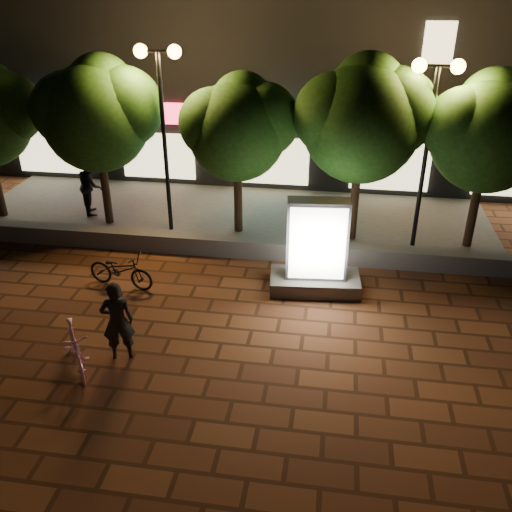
% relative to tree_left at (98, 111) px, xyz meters
% --- Properties ---
extents(ground, '(80.00, 80.00, 0.00)m').
position_rel_tree_left_xyz_m(ground, '(3.45, -5.46, -3.44)').
color(ground, brown).
rests_on(ground, ground).
extents(retaining_wall, '(16.00, 0.45, 0.50)m').
position_rel_tree_left_xyz_m(retaining_wall, '(3.45, -1.46, -3.19)').
color(retaining_wall, '#5F5D58').
rests_on(retaining_wall, ground).
extents(sidewalk, '(16.00, 5.00, 0.08)m').
position_rel_tree_left_xyz_m(sidewalk, '(3.45, 1.04, -3.40)').
color(sidewalk, '#5F5D58').
rests_on(sidewalk, ground).
extents(building_block, '(28.00, 8.12, 11.30)m').
position_rel_tree_left_xyz_m(building_block, '(3.44, 7.53, 1.55)').
color(building_block, black).
rests_on(building_block, ground).
extents(tree_left, '(3.60, 3.00, 4.89)m').
position_rel_tree_left_xyz_m(tree_left, '(0.00, 0.00, 0.00)').
color(tree_left, '#332213').
rests_on(tree_left, sidewalk).
extents(tree_mid, '(3.24, 2.70, 4.50)m').
position_rel_tree_left_xyz_m(tree_mid, '(4.00, -0.00, -0.23)').
color(tree_mid, '#332213').
rests_on(tree_mid, sidewalk).
extents(tree_right, '(3.72, 3.10, 5.07)m').
position_rel_tree_left_xyz_m(tree_right, '(7.30, 0.00, 0.12)').
color(tree_right, '#332213').
rests_on(tree_right, sidewalk).
extents(tree_far_right, '(3.48, 2.90, 4.76)m').
position_rel_tree_left_xyz_m(tree_far_right, '(10.50, -0.00, -0.08)').
color(tree_far_right, '#332213').
rests_on(tree_far_right, sidewalk).
extents(street_lamp_left, '(1.26, 0.36, 5.18)m').
position_rel_tree_left_xyz_m(street_lamp_left, '(1.95, -0.26, 0.58)').
color(street_lamp_left, black).
rests_on(street_lamp_left, sidewalk).
extents(street_lamp_right, '(1.26, 0.36, 4.98)m').
position_rel_tree_left_xyz_m(street_lamp_right, '(8.95, -0.26, 0.45)').
color(street_lamp_right, black).
rests_on(street_lamp_right, sidewalk).
extents(ad_kiosk, '(2.24, 1.26, 2.33)m').
position_rel_tree_left_xyz_m(ad_kiosk, '(6.35, -2.95, -2.50)').
color(ad_kiosk, '#5F5D58').
rests_on(ad_kiosk, ground).
extents(scooter_pink, '(1.30, 1.62, 0.99)m').
position_rel_tree_left_xyz_m(scooter_pink, '(1.97, -6.69, -2.95)').
color(scooter_pink, '#DD8CC8').
rests_on(scooter_pink, ground).
extents(rider, '(0.73, 0.60, 1.73)m').
position_rel_tree_left_xyz_m(rider, '(2.67, -6.20, -2.58)').
color(rider, black).
rests_on(rider, ground).
extents(scooter_parked, '(1.81, 0.91, 0.91)m').
position_rel_tree_left_xyz_m(scooter_parked, '(1.66, -3.53, -2.99)').
color(scooter_parked, black).
rests_on(scooter_parked, ground).
extents(pedestrian, '(0.98, 1.08, 1.81)m').
position_rel_tree_left_xyz_m(pedestrian, '(-0.83, 0.58, -2.46)').
color(pedestrian, black).
rests_on(pedestrian, sidewalk).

